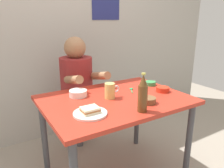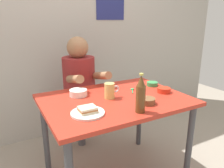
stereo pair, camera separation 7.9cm
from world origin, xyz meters
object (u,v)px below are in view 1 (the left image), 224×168
(stool, at_px, (78,116))
(beer_mug, at_px, (110,91))
(dining_table, at_px, (115,109))
(plate_orange, at_px, (90,113))
(sandwich, at_px, (90,110))
(beer_bottle, at_px, (143,94))
(person_seated, at_px, (77,78))
(sauce_bowl_chili, at_px, (163,89))

(stool, bearing_deg, beer_mug, -87.58)
(dining_table, bearing_deg, plate_orange, -149.99)
(sandwich, bearing_deg, beer_bottle, -23.09)
(dining_table, height_order, beer_mug, beer_mug)
(stool, xyz_separation_m, beer_bottle, (0.08, -0.94, 0.51))
(person_seated, relative_size, beer_bottle, 2.75)
(sauce_bowl_chili, bearing_deg, plate_orange, -172.42)
(person_seated, relative_size, sauce_bowl_chili, 6.54)
(sandwich, height_order, beer_mug, beer_mug)
(beer_mug, relative_size, sauce_bowl_chili, 1.15)
(beer_mug, distance_m, sauce_bowl_chili, 0.47)
(person_seated, xyz_separation_m, sauce_bowl_chili, (0.49, -0.70, -0.00))
(sandwich, relative_size, beer_mug, 0.87)
(person_seated, relative_size, sandwich, 6.54)
(dining_table, xyz_separation_m, stool, (-0.06, 0.63, -0.30))
(beer_mug, distance_m, beer_bottle, 0.33)
(stool, relative_size, person_seated, 0.63)
(dining_table, distance_m, person_seated, 0.63)
(beer_mug, bearing_deg, beer_bottle, -80.85)
(stool, bearing_deg, beer_bottle, -85.23)
(person_seated, relative_size, beer_mug, 5.71)
(beer_bottle, bearing_deg, plate_orange, 156.91)
(dining_table, height_order, sandwich, sandwich)
(beer_mug, height_order, sauce_bowl_chili, beer_mug)
(dining_table, relative_size, stool, 2.44)
(beer_bottle, bearing_deg, stool, 94.77)
(stool, distance_m, sandwich, 0.94)
(sandwich, bearing_deg, beer_mug, 35.94)
(dining_table, height_order, person_seated, person_seated)
(plate_orange, height_order, beer_mug, beer_mug)
(dining_table, relative_size, sandwich, 10.00)
(person_seated, xyz_separation_m, beer_bottle, (0.08, -0.93, 0.09))
(person_seated, distance_m, plate_orange, 0.83)
(sandwich, bearing_deg, plate_orange, 180.00)
(sandwich, distance_m, sauce_bowl_chili, 0.73)
(dining_table, xyz_separation_m, beer_mug, (-0.04, 0.02, 0.15))
(sandwich, relative_size, sauce_bowl_chili, 1.00)
(sandwich, xyz_separation_m, beer_mug, (0.26, 0.19, 0.03))
(sandwich, distance_m, beer_bottle, 0.35)
(plate_orange, bearing_deg, person_seated, 73.34)
(plate_orange, relative_size, beer_bottle, 0.84)
(person_seated, height_order, beer_bottle, person_seated)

